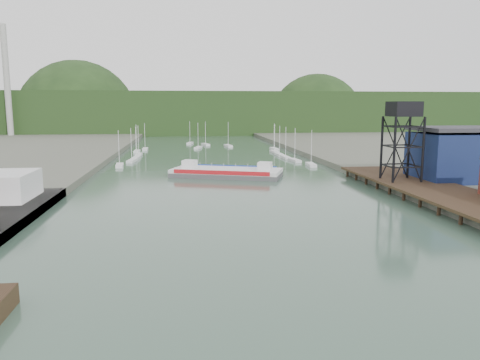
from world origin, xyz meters
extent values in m
plane|color=#2E483B|center=(0.00, 0.00, 0.00)|extent=(600.00, 600.00, 0.00)
cube|color=black|center=(37.00, 45.00, 1.90)|extent=(14.00, 70.00, 0.50)
cylinder|color=black|center=(31.00, 45.00, 0.80)|extent=(0.60, 0.60, 2.20)
cylinder|color=black|center=(43.00, 45.00, 0.80)|extent=(0.60, 0.60, 2.20)
cylinder|color=black|center=(32.00, 55.00, 8.65)|extent=(0.50, 0.50, 13.00)
cylinder|color=black|center=(38.00, 55.00, 8.65)|extent=(0.50, 0.50, 13.00)
cylinder|color=black|center=(32.00, 61.00, 8.65)|extent=(0.50, 0.50, 13.00)
cylinder|color=black|center=(38.00, 61.00, 8.65)|extent=(0.50, 0.50, 13.00)
cube|color=black|center=(35.00, 58.00, 16.65)|extent=(5.50, 5.50, 3.00)
cube|color=#0E153E|center=(50.00, 60.00, 6.60)|extent=(20.00, 14.00, 10.00)
cube|color=#2D2D33|center=(50.00, 60.00, 12.50)|extent=(20.50, 14.50, 0.80)
cube|color=silver|center=(-27.54, 103.89, 0.35)|extent=(2.67, 7.65, 0.90)
cube|color=silver|center=(-25.28, 115.30, 0.35)|extent=(2.81, 7.67, 0.90)
cube|color=silver|center=(-24.71, 124.17, 0.35)|extent=(2.35, 7.59, 0.90)
cube|color=silver|center=(-24.81, 134.09, 0.35)|extent=(2.01, 7.50, 0.90)
cube|color=silver|center=(-26.64, 146.33, 0.35)|extent=(2.00, 7.50, 0.90)
cube|color=silver|center=(-24.32, 156.17, 0.35)|extent=(2.16, 7.54, 0.90)
cube|color=silver|center=(27.56, 99.03, 0.35)|extent=(2.53, 7.62, 0.90)
cube|color=silver|center=(25.46, 110.51, 0.35)|extent=(2.76, 7.67, 0.90)
cube|color=silver|center=(24.46, 119.29, 0.35)|extent=(2.22, 7.56, 0.90)
cube|color=silver|center=(24.27, 128.28, 0.35)|extent=(2.18, 7.54, 0.90)
cube|color=silver|center=(24.67, 139.38, 0.35)|extent=(2.46, 7.61, 0.90)
cube|color=silver|center=(26.78, 150.99, 0.35)|extent=(2.48, 7.61, 0.90)
cube|color=silver|center=(-3.16, 160.00, 0.35)|extent=(3.78, 7.76, 0.90)
cube|color=silver|center=(10.04, 168.00, 0.35)|extent=(3.31, 7.74, 0.90)
cube|color=silver|center=(0.66, 176.00, 0.35)|extent=(3.76, 7.76, 0.90)
cube|color=silver|center=(-6.11, 184.00, 0.35)|extent=(3.40, 7.74, 0.90)
cylinder|color=#A4A59F|center=(-102.00, 235.00, 30.00)|extent=(3.20, 3.20, 60.00)
cube|color=black|center=(0.00, 300.00, 12.00)|extent=(500.00, 120.00, 28.00)
sphere|color=black|center=(-80.00, 300.00, 8.00)|extent=(80.00, 80.00, 80.00)
sphere|color=black|center=(90.00, 310.00, 6.00)|extent=(70.00, 70.00, 70.00)
cube|color=#4B4B4D|center=(1.24, 81.51, 0.53)|extent=(28.68, 19.13, 1.07)
cube|color=silver|center=(1.24, 81.51, 1.49)|extent=(28.68, 19.13, 0.85)
cube|color=red|center=(-0.60, 76.46, 1.71)|extent=(22.09, 8.17, 0.96)
cube|color=navy|center=(3.08, 86.57, 1.71)|extent=(22.09, 8.17, 0.96)
cube|color=silver|center=(-7.78, 84.80, 2.77)|extent=(4.10, 4.10, 2.13)
cube|color=silver|center=(10.25, 78.23, 2.77)|extent=(4.10, 4.10, 2.13)
camera|label=1|loc=(-9.33, -32.42, 17.19)|focal=35.00mm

